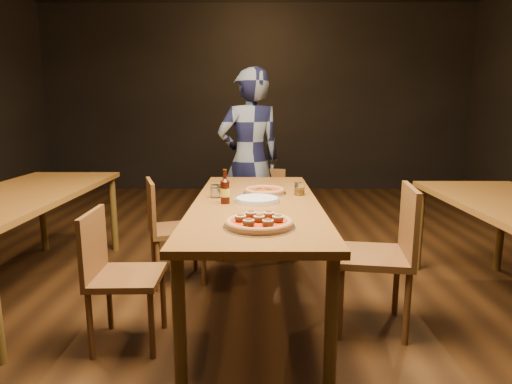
{
  "coord_description": "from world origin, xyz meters",
  "views": [
    {
      "loc": [
        0.01,
        -2.7,
        1.33
      ],
      "look_at": [
        0.0,
        -0.05,
        0.82
      ],
      "focal_mm": 30.0,
      "sensor_mm": 36.0,
      "label": 1
    }
  ],
  "objects_px": {
    "chair_main_sw": "(177,229)",
    "pizza_margherita": "(265,191)",
    "chair_main_nw": "(127,276)",
    "beer_bottle": "(225,192)",
    "table_main": "(256,212)",
    "table_left": "(21,202)",
    "diner": "(250,161)",
    "pizza_meatball": "(259,223)",
    "plate_stack": "(257,200)",
    "water_glass": "(216,191)",
    "amber_glass": "(299,189)",
    "chair_end": "(261,210)",
    "chair_main_e": "(372,255)"
  },
  "relations": [
    {
      "from": "table_left",
      "to": "pizza_margherita",
      "type": "relative_size",
      "value": 6.6
    },
    {
      "from": "plate_stack",
      "to": "amber_glass",
      "type": "xyz_separation_m",
      "value": [
        0.29,
        0.22,
        0.03
      ]
    },
    {
      "from": "chair_end",
      "to": "table_left",
      "type": "bearing_deg",
      "value": -136.43
    },
    {
      "from": "chair_end",
      "to": "amber_glass",
      "type": "distance_m",
      "value": 1.11
    },
    {
      "from": "table_main",
      "to": "table_left",
      "type": "xyz_separation_m",
      "value": [
        -1.7,
        0.3,
        0.0
      ]
    },
    {
      "from": "chair_main_sw",
      "to": "pizza_margherita",
      "type": "xyz_separation_m",
      "value": [
        0.68,
        -0.24,
        0.34
      ]
    },
    {
      "from": "beer_bottle",
      "to": "water_glass",
      "type": "height_order",
      "value": "beer_bottle"
    },
    {
      "from": "chair_end",
      "to": "plate_stack",
      "type": "height_order",
      "value": "chair_end"
    },
    {
      "from": "pizza_margherita",
      "to": "diner",
      "type": "xyz_separation_m",
      "value": [
        -0.12,
        1.06,
        0.09
      ]
    },
    {
      "from": "beer_bottle",
      "to": "amber_glass",
      "type": "relative_size",
      "value": 2.38
    },
    {
      "from": "chair_main_sw",
      "to": "diner",
      "type": "distance_m",
      "value": 1.08
    },
    {
      "from": "plate_stack",
      "to": "beer_bottle",
      "type": "xyz_separation_m",
      "value": [
        -0.2,
        -0.05,
        0.06
      ]
    },
    {
      "from": "table_main",
      "to": "water_glass",
      "type": "bearing_deg",
      "value": 156.91
    },
    {
      "from": "table_main",
      "to": "water_glass",
      "type": "xyz_separation_m",
      "value": [
        -0.27,
        0.12,
        0.12
      ]
    },
    {
      "from": "chair_main_sw",
      "to": "pizza_margherita",
      "type": "height_order",
      "value": "chair_main_sw"
    },
    {
      "from": "table_main",
      "to": "chair_main_sw",
      "type": "xyz_separation_m",
      "value": [
        -0.62,
        0.49,
        -0.25
      ]
    },
    {
      "from": "pizza_meatball",
      "to": "amber_glass",
      "type": "xyz_separation_m",
      "value": [
        0.28,
        0.83,
        0.02
      ]
    },
    {
      "from": "pizza_margherita",
      "to": "plate_stack",
      "type": "xyz_separation_m",
      "value": [
        -0.05,
        -0.28,
        -0.01
      ]
    },
    {
      "from": "table_left",
      "to": "chair_end",
      "type": "xyz_separation_m",
      "value": [
        1.75,
        0.91,
        -0.27
      ]
    },
    {
      "from": "water_glass",
      "to": "beer_bottle",
      "type": "bearing_deg",
      "value": -67.08
    },
    {
      "from": "pizza_margherita",
      "to": "beer_bottle",
      "type": "bearing_deg",
      "value": -128.12
    },
    {
      "from": "chair_end",
      "to": "amber_glass",
      "type": "bearing_deg",
      "value": -59.8
    },
    {
      "from": "diner",
      "to": "pizza_meatball",
      "type": "bearing_deg",
      "value": 72.02
    },
    {
      "from": "table_left",
      "to": "chair_main_e",
      "type": "height_order",
      "value": "chair_main_e"
    },
    {
      "from": "table_left",
      "to": "chair_main_sw",
      "type": "height_order",
      "value": "chair_main_sw"
    },
    {
      "from": "chair_main_nw",
      "to": "beer_bottle",
      "type": "height_order",
      "value": "beer_bottle"
    },
    {
      "from": "chair_main_e",
      "to": "beer_bottle",
      "type": "relative_size",
      "value": 4.41
    },
    {
      "from": "chair_main_nw",
      "to": "chair_main_e",
      "type": "bearing_deg",
      "value": -83.68
    },
    {
      "from": "chair_main_e",
      "to": "amber_glass",
      "type": "distance_m",
      "value": 0.68
    },
    {
      "from": "table_main",
      "to": "pizza_meatball",
      "type": "relative_size",
      "value": 5.48
    },
    {
      "from": "amber_glass",
      "to": "beer_bottle",
      "type": "bearing_deg",
      "value": -151.21
    },
    {
      "from": "pizza_meatball",
      "to": "plate_stack",
      "type": "relative_size",
      "value": 1.27
    },
    {
      "from": "table_main",
      "to": "pizza_meatball",
      "type": "bearing_deg",
      "value": -88.36
    },
    {
      "from": "chair_end",
      "to": "plate_stack",
      "type": "distance_m",
      "value": 1.28
    },
    {
      "from": "pizza_meatball",
      "to": "plate_stack",
      "type": "height_order",
      "value": "pizza_meatball"
    },
    {
      "from": "table_left",
      "to": "pizza_meatball",
      "type": "distance_m",
      "value": 1.95
    },
    {
      "from": "chair_main_e",
      "to": "water_glass",
      "type": "distance_m",
      "value": 1.09
    },
    {
      "from": "chair_main_nw",
      "to": "amber_glass",
      "type": "xyz_separation_m",
      "value": [
        1.03,
        0.63,
        0.38
      ]
    },
    {
      "from": "chair_main_e",
      "to": "plate_stack",
      "type": "height_order",
      "value": "chair_main_e"
    },
    {
      "from": "water_glass",
      "to": "amber_glass",
      "type": "relative_size",
      "value": 0.98
    },
    {
      "from": "chair_main_nw",
      "to": "diner",
      "type": "xyz_separation_m",
      "value": [
        0.66,
        1.74,
        0.45
      ]
    },
    {
      "from": "beer_bottle",
      "to": "chair_main_e",
      "type": "bearing_deg",
      "value": -10.13
    },
    {
      "from": "chair_main_nw",
      "to": "chair_main_sw",
      "type": "relative_size",
      "value": 0.96
    },
    {
      "from": "chair_main_sw",
      "to": "chair_main_e",
      "type": "distance_m",
      "value": 1.51
    },
    {
      "from": "table_left",
      "to": "water_glass",
      "type": "distance_m",
      "value": 1.44
    },
    {
      "from": "chair_main_e",
      "to": "pizza_meatball",
      "type": "distance_m",
      "value": 0.85
    },
    {
      "from": "pizza_margherita",
      "to": "plate_stack",
      "type": "relative_size",
      "value": 1.05
    },
    {
      "from": "chair_end",
      "to": "chair_main_sw",
      "type": "bearing_deg",
      "value": -116.75
    },
    {
      "from": "pizza_meatball",
      "to": "plate_stack",
      "type": "xyz_separation_m",
      "value": [
        -0.01,
        0.61,
        -0.01
      ]
    },
    {
      "from": "amber_glass",
      "to": "diner",
      "type": "height_order",
      "value": "diner"
    }
  ]
}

